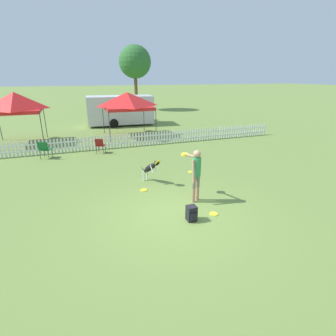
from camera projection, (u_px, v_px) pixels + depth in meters
ground_plane at (174, 214)px, 7.73m from camera, size 240.00×240.00×0.00m
handler_person at (195, 169)px, 8.24m from camera, size 0.41×1.13×1.72m
leaping_dog at (151, 167)px, 9.86m from camera, size 0.59×1.07×1.01m
frisbee_near_handler at (144, 190)px, 9.35m from camera, size 0.25×0.25×0.02m
frisbee_near_dog at (191, 172)px, 11.12m from camera, size 0.25×0.25×0.02m
frisbee_midfield at (214, 214)px, 7.72m from camera, size 0.25×0.25×0.02m
backpack_on_grass at (192, 213)px, 7.34m from camera, size 0.27×0.29×0.44m
picket_fence at (121, 141)px, 14.90m from camera, size 20.19×0.04×0.76m
folding_chair_blue_left at (44, 148)px, 12.80m from camera, size 0.65×0.66×0.87m
folding_chair_center at (100, 144)px, 13.71m from camera, size 0.57×0.58×0.81m
canopy_tent_main at (127, 101)px, 17.21m from camera, size 3.00×3.00×2.89m
canopy_tent_secondary at (15, 102)px, 15.22m from camera, size 2.68×2.68×3.01m
equipment_trailer at (120, 110)px, 21.67m from camera, size 6.12×2.76×2.35m
tree_left_grove at (135, 62)px, 30.29m from camera, size 3.73×3.73×7.33m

